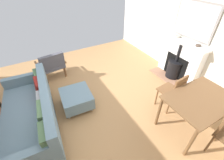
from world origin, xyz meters
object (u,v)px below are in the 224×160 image
Objects in this scene: sofa at (33,114)px; dining_table at (200,102)px; ottoman at (76,98)px; dining_chair_near_fireplace at (174,90)px; mantel_bowl_far at (198,45)px; armchair_accent at (52,64)px; mantel_bowl_near at (178,36)px; fireplace at (178,62)px.

sofa reaches higher than dining_table.
ottoman is at bearing -42.50° from dining_table.
dining_chair_near_fireplace reaches higher than dining_table.
sofa is 0.86m from ottoman.
mantel_bowl_far is at bearing -137.46° from dining_table.
dining_table is at bearing 123.29° from armchair_accent.
mantel_bowl_near is at bearing -135.65° from dining_chair_near_fireplace.
mantel_bowl_near is 3.31m from armchair_accent.
sofa is at bearing 8.62° from ottoman.
mantel_bowl_near is 3.69m from sofa.
armchair_accent is at bearing -56.71° from dining_table.
dining_chair_near_fireplace is (1.07, 1.04, -0.54)m from mantel_bowl_near.
fireplace is 0.61× the size of sofa.
sofa is at bearing -1.91° from fireplace.
fireplace is 1.61× the size of armchair_accent.
sofa reaches higher than ottoman.
armchair_accent reaches higher than dining_table.
sofa is at bearing -19.42° from dining_chair_near_fireplace.
ottoman is (2.78, 0.01, -0.82)m from mantel_bowl_near.
armchair_accent is (2.97, -1.32, -0.63)m from mantel_bowl_near.
fireplace is at bearing -83.04° from mantel_bowl_far.
sofa is at bearing -7.05° from mantel_bowl_far.
fireplace is 1.29m from dining_chair_near_fireplace.
armchair_accent is 0.66× the size of dining_table.
ottoman is 0.81× the size of dining_chair_near_fireplace.
fireplace is at bearing -128.21° from dining_table.
mantel_bowl_far is at bearing 172.95° from sofa.
armchair_accent is (-0.65, -1.46, 0.07)m from sofa.
dining_table reaches higher than ottoman.
fireplace is 10.67× the size of mantel_bowl_far.
mantel_bowl_near is 2.89m from ottoman.
fireplace reaches higher than ottoman.
dining_chair_near_fireplace reaches higher than sofa.
fireplace is 0.65m from mantel_bowl_near.
mantel_bowl_far is 2.95m from ottoman.
armchair_accent is at bearing -113.90° from sofa.
mantel_bowl_near is 0.59m from mantel_bowl_far.
mantel_bowl_far is at bearing 147.34° from armchair_accent.
ottoman is at bearing -171.38° from sofa.
mantel_bowl_near reaches higher than fireplace.
dining_chair_near_fireplace is (1.07, 0.45, -0.54)m from mantel_bowl_far.
dining_table is (1.07, 1.57, -0.40)m from mantel_bowl_near.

